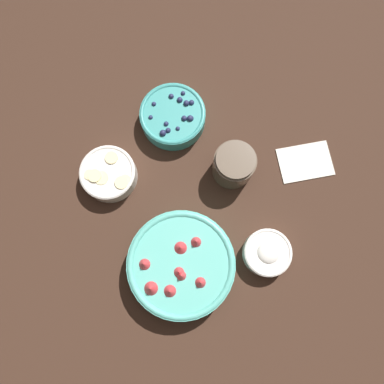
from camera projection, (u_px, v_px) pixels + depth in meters
ground_plane at (197, 206)px, 0.90m from camera, size 4.00×4.00×0.00m
bowl_strawberries at (181, 265)px, 0.84m from camera, size 0.24×0.24×0.09m
bowl_blueberries at (173, 116)px, 0.92m from camera, size 0.16×0.16×0.06m
bowl_bananas at (109, 174)px, 0.89m from camera, size 0.13×0.13×0.05m
bowl_cream at (267, 253)px, 0.85m from camera, size 0.11×0.11×0.05m
jar_chocolate at (234, 165)px, 0.88m from camera, size 0.10×0.10×0.09m
napkin at (305, 162)px, 0.92m from camera, size 0.16×0.14×0.01m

